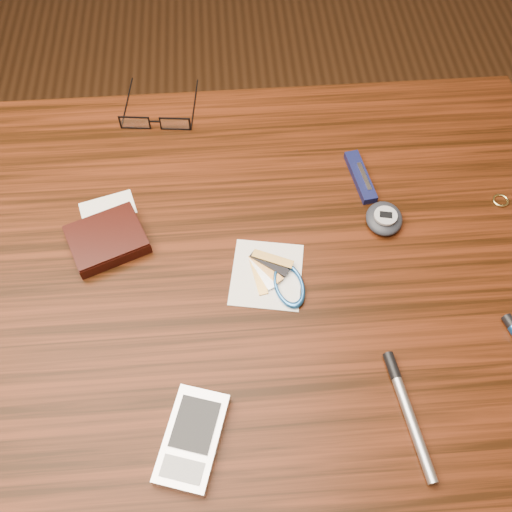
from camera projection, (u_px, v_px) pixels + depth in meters
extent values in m
plane|color=#472814|center=(236.00, 428.00, 1.39)|extent=(3.80, 3.80, 0.00)
cube|color=#3B1709|center=(220.00, 280.00, 0.77)|extent=(1.00, 0.70, 0.03)
cylinder|color=#4C2814|center=(16.00, 259.00, 1.23)|extent=(0.05, 0.05, 0.71)
cylinder|color=#4C2814|center=(426.00, 233.00, 1.26)|extent=(0.05, 0.05, 0.71)
cube|color=black|center=(107.00, 240.00, 0.77)|extent=(0.12, 0.11, 0.02)
cube|color=black|center=(106.00, 236.00, 0.76)|extent=(0.12, 0.11, 0.00)
cube|color=white|center=(108.00, 208.00, 0.81)|extent=(0.09, 0.06, 0.00)
cube|color=black|center=(135.00, 123.00, 0.88)|extent=(0.05, 0.01, 0.02)
cube|color=white|center=(135.00, 123.00, 0.88)|extent=(0.04, 0.01, 0.02)
cylinder|color=black|center=(127.00, 102.00, 0.92)|extent=(0.01, 0.11, 0.00)
cube|color=black|center=(175.00, 124.00, 0.88)|extent=(0.05, 0.01, 0.02)
cube|color=white|center=(175.00, 124.00, 0.88)|extent=(0.04, 0.01, 0.02)
cylinder|color=black|center=(194.00, 104.00, 0.92)|extent=(0.01, 0.11, 0.00)
cube|color=black|center=(155.00, 122.00, 0.88)|extent=(0.02, 0.00, 0.00)
torus|color=#D7C26E|center=(501.00, 200.00, 0.82)|extent=(0.03, 0.03, 0.00)
cube|color=silver|center=(192.00, 439.00, 0.63)|extent=(0.09, 0.12, 0.01)
cube|color=black|center=(195.00, 424.00, 0.63)|extent=(0.06, 0.07, 0.00)
cube|color=#929599|center=(182.00, 469.00, 0.61)|extent=(0.05, 0.04, 0.00)
ellipsoid|color=black|center=(384.00, 218.00, 0.79)|extent=(0.06, 0.07, 0.02)
cylinder|color=#9A9CA1|center=(386.00, 216.00, 0.78)|extent=(0.03, 0.03, 0.00)
cube|color=black|center=(386.00, 215.00, 0.78)|extent=(0.02, 0.01, 0.00)
cube|color=white|center=(267.00, 274.00, 0.75)|extent=(0.11, 0.12, 0.00)
torus|color=#235FAD|center=(289.00, 285.00, 0.74)|extent=(0.06, 0.06, 0.01)
cube|color=#A17A39|center=(259.00, 276.00, 0.75)|extent=(0.02, 0.06, 0.00)
cube|color=silver|center=(262.00, 272.00, 0.75)|extent=(0.03, 0.06, 0.00)
cube|color=olive|center=(266.00, 268.00, 0.75)|extent=(0.04, 0.05, 0.00)
cube|color=black|center=(269.00, 263.00, 0.75)|extent=(0.05, 0.04, 0.00)
cube|color=#A17A39|center=(273.00, 259.00, 0.75)|extent=(0.06, 0.03, 0.00)
cube|color=#0C0E37|center=(360.00, 177.00, 0.83)|extent=(0.03, 0.10, 0.01)
cube|color=silver|center=(364.00, 176.00, 0.83)|extent=(0.01, 0.05, 0.00)
cylinder|color=#A9AAAE|center=(409.00, 415.00, 0.65)|extent=(0.03, 0.15, 0.01)
cylinder|color=black|center=(392.00, 366.00, 0.68)|extent=(0.02, 0.03, 0.01)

